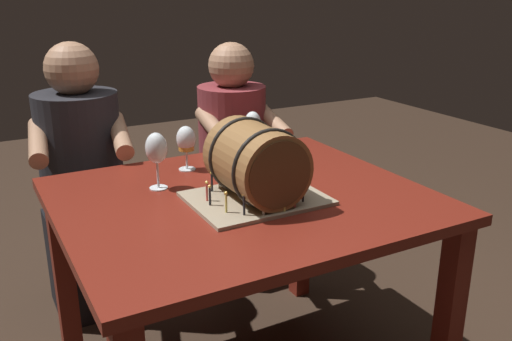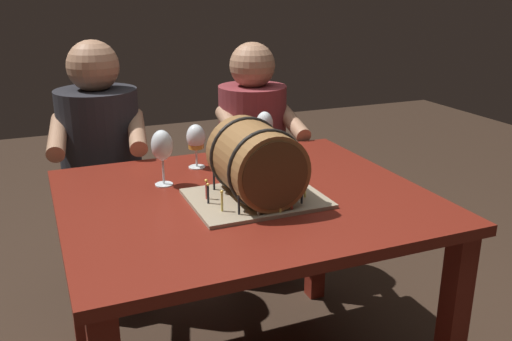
% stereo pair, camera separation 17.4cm
% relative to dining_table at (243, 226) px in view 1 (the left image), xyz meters
% --- Properties ---
extents(dining_table, '(1.17, 1.01, 0.75)m').
position_rel_dining_table_xyz_m(dining_table, '(0.00, 0.00, 0.00)').
color(dining_table, maroon).
rests_on(dining_table, ground).
extents(barrel_cake, '(0.42, 0.32, 0.26)m').
position_rel_dining_table_xyz_m(barrel_cake, '(0.02, -0.06, 0.23)').
color(barrel_cake, gray).
rests_on(barrel_cake, dining_table).
extents(wine_glass_amber, '(0.07, 0.07, 0.17)m').
position_rel_dining_table_xyz_m(wine_glass_amber, '(-0.06, 0.33, 0.22)').
color(wine_glass_amber, white).
rests_on(wine_glass_amber, dining_table).
extents(wine_glass_empty, '(0.07, 0.07, 0.19)m').
position_rel_dining_table_xyz_m(wine_glass_empty, '(-0.22, 0.19, 0.25)').
color(wine_glass_empty, white).
rests_on(wine_glass_empty, dining_table).
extents(wine_glass_rose, '(0.07, 0.07, 0.19)m').
position_rel_dining_table_xyz_m(wine_glass_rose, '(0.21, 0.33, 0.24)').
color(wine_glass_rose, white).
rests_on(wine_glass_rose, dining_table).
extents(person_seated_left, '(0.43, 0.51, 1.19)m').
position_rel_dining_table_xyz_m(person_seated_left, '(-0.36, 0.80, -0.08)').
color(person_seated_left, black).
rests_on(person_seated_left, ground).
extents(person_seated_right, '(0.38, 0.47, 1.15)m').
position_rel_dining_table_xyz_m(person_seated_right, '(0.35, 0.80, -0.11)').
color(person_seated_right, '#4C1B1E').
rests_on(person_seated_right, ground).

